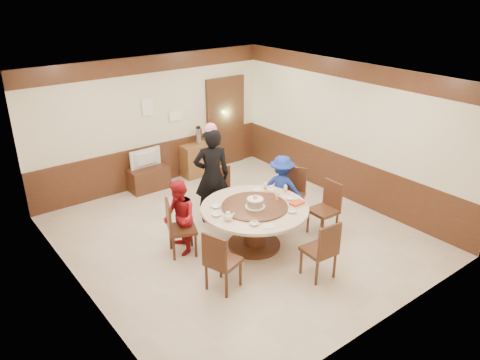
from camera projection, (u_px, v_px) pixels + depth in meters
room at (237, 180)px, 7.97m from camera, size 6.00×6.04×2.84m
banquet_table at (255, 218)px, 7.84m from camera, size 1.80×1.80×0.78m
chair_0 at (292, 203)px, 8.90m from camera, size 0.60×0.60×0.97m
chair_1 at (224, 203)px, 8.91m from camera, size 0.52×0.53×0.97m
chair_2 at (181, 237)px, 7.73m from camera, size 0.57×0.57×0.97m
chair_3 at (223, 270)px, 6.85m from camera, size 0.56×0.56×0.97m
chair_4 at (319, 259)px, 7.12m from camera, size 0.47×0.48×0.97m
chair_5 at (324, 218)px, 8.34m from camera, size 0.46×0.45×0.97m
person_standing at (212, 176)px, 8.55m from camera, size 0.78×0.66×1.82m
person_red at (179, 218)px, 7.64m from camera, size 0.62×0.72×1.28m
person_blue at (282, 188)px, 8.73m from camera, size 0.85×0.94×1.27m
birthday_cake at (255, 203)px, 7.66m from camera, size 0.33×0.33×0.22m
teapot_left at (228, 217)px, 7.30m from camera, size 0.17×0.15×0.13m
teapot_right at (271, 190)px, 8.21m from camera, size 0.17×0.15×0.13m
bowl_0 at (216, 207)px, 7.72m from camera, size 0.16×0.16×0.04m
bowl_1 at (292, 212)px, 7.55m from camera, size 0.14×0.14×0.04m
bowl_2 at (254, 224)px, 7.19m from camera, size 0.15×0.15×0.04m
bowl_3 at (290, 199)px, 8.00m from camera, size 0.14×0.14×0.05m
bowl_4 at (216, 215)px, 7.46m from camera, size 0.15×0.15×0.04m
saucer_near at (269, 226)px, 7.14m from camera, size 0.18×0.18×0.01m
saucer_far at (257, 190)px, 8.37m from camera, size 0.18×0.18×0.01m
shrimp_platter at (297, 204)px, 7.80m from camera, size 0.30×0.20×0.06m
bottle_0 at (277, 197)px, 7.93m from camera, size 0.06×0.06×0.16m
bottle_1 at (286, 190)px, 8.18m from camera, size 0.06×0.06×0.16m
bottle_2 at (265, 187)px, 8.29m from camera, size 0.06×0.06×0.16m
tv_stand at (149, 178)px, 10.11m from camera, size 0.85×0.45×0.50m
television at (147, 159)px, 9.93m from camera, size 0.71×0.12×0.41m
side_cabinet at (199, 160)px, 10.81m from camera, size 0.80×0.40×0.75m
thermos at (199, 136)px, 10.60m from camera, size 0.15×0.15×0.38m
notice_left at (148, 107)px, 9.78m from camera, size 0.25×0.00×0.35m
notice_right at (175, 116)px, 10.26m from camera, size 0.30×0.00×0.22m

